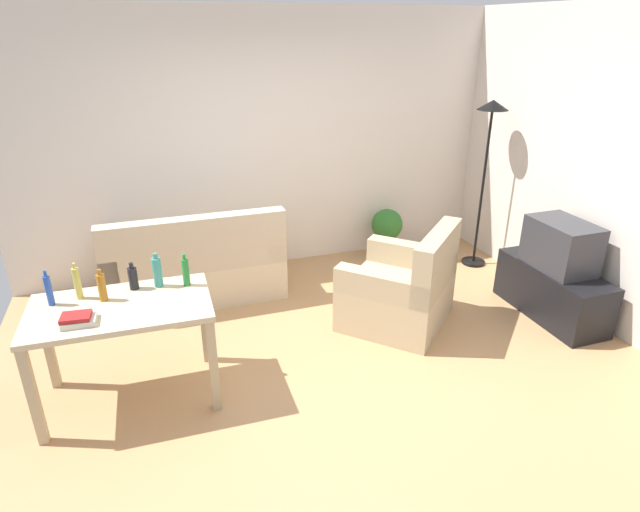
{
  "coord_description": "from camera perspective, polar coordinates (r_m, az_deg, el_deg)",
  "views": [
    {
      "loc": [
        -1.18,
        -3.28,
        2.49
      ],
      "look_at": [
        0.1,
        0.5,
        0.75
      ],
      "focal_mm": 29.67,
      "sensor_mm": 36.0,
      "label": 1
    }
  ],
  "objects": [
    {
      "name": "bottle_squat",
      "position": [
        3.98,
        -24.7,
        -2.65
      ],
      "size": [
        0.05,
        0.05,
        0.27
      ],
      "color": "#BCB24C",
      "rests_on": "desk"
    },
    {
      "name": "tv",
      "position": [
        5.17,
        24.6,
        1.06
      ],
      "size": [
        0.41,
        0.6,
        0.44
      ],
      "rotation": [
        0.0,
        0.0,
        1.57
      ],
      "color": "#2D2D33",
      "rests_on": "tv_stand"
    },
    {
      "name": "torchiere_lamp",
      "position": [
        5.89,
        17.74,
        11.91
      ],
      "size": [
        0.32,
        0.32,
        1.81
      ],
      "color": "black",
      "rests_on": "ground_plane"
    },
    {
      "name": "wall_right",
      "position": [
        5.14,
        29.77,
        7.62
      ],
      "size": [
        0.1,
        4.4,
        2.7
      ],
      "primitive_type": "cube",
      "color": "beige",
      "rests_on": "ground_plane"
    },
    {
      "name": "ground_plane",
      "position": [
        4.29,
        0.9,
        -12.08
      ],
      "size": [
        5.2,
        4.4,
        0.02
      ],
      "primitive_type": "cube",
      "color": "tan"
    },
    {
      "name": "bottle_tall",
      "position": [
        3.96,
        -17.13,
        -1.65
      ],
      "size": [
        0.06,
        0.06,
        0.26
      ],
      "color": "teal",
      "rests_on": "desk"
    },
    {
      "name": "bottle_green",
      "position": [
        3.93,
        -14.28,
        -1.67
      ],
      "size": [
        0.05,
        0.05,
        0.24
      ],
      "color": "#1E722D",
      "rests_on": "desk"
    },
    {
      "name": "desk",
      "position": [
        3.88,
        -20.57,
        -6.41
      ],
      "size": [
        1.22,
        0.73,
        0.76
      ],
      "rotation": [
        0.0,
        0.0,
        -0.02
      ],
      "color": "#C6B28E",
      "rests_on": "ground_plane"
    },
    {
      "name": "book_stack",
      "position": [
        3.69,
        -24.66,
        -6.22
      ],
      "size": [
        0.21,
        0.17,
        0.07
      ],
      "color": "beige",
      "rests_on": "desk"
    },
    {
      "name": "bottle_amber",
      "position": [
        3.9,
        -22.46,
        -3.11
      ],
      "size": [
        0.06,
        0.06,
        0.23
      ],
      "color": "#9E6019",
      "rests_on": "desk"
    },
    {
      "name": "armchair",
      "position": [
        4.8,
        8.92,
        -3.65
      ],
      "size": [
        1.23,
        1.23,
        0.92
      ],
      "rotation": [
        0.0,
        0.0,
        3.91
      ],
      "color": "tan",
      "rests_on": "ground_plane"
    },
    {
      "name": "wall_rear",
      "position": [
        5.73,
        -6.56,
        11.9
      ],
      "size": [
        5.2,
        0.1,
        2.7
      ],
      "primitive_type": "cube",
      "color": "silver",
      "rests_on": "ground_plane"
    },
    {
      "name": "bottle_dark",
      "position": [
        3.99,
        -19.51,
        -2.24
      ],
      "size": [
        0.07,
        0.07,
        0.2
      ],
      "color": "black",
      "rests_on": "desk"
    },
    {
      "name": "bottle_blue",
      "position": [
        3.98,
        -27.21,
        -3.28
      ],
      "size": [
        0.04,
        0.04,
        0.25
      ],
      "color": "#2347A3",
      "rests_on": "desk"
    },
    {
      "name": "potted_plant",
      "position": [
        6.18,
        7.21,
        2.88
      ],
      "size": [
        0.36,
        0.36,
        0.57
      ],
      "color": "brown",
      "rests_on": "ground_plane"
    },
    {
      "name": "couch",
      "position": [
        5.35,
        -13.3,
        -1.21
      ],
      "size": [
        1.69,
        0.84,
        0.92
      ],
      "rotation": [
        0.0,
        0.0,
        3.14
      ],
      "color": "beige",
      "rests_on": "ground_plane"
    },
    {
      "name": "tv_stand",
      "position": [
        5.35,
        23.76,
        -3.5
      ],
      "size": [
        0.44,
        1.1,
        0.48
      ],
      "rotation": [
        0.0,
        0.0,
        1.57
      ],
      "color": "black",
      "rests_on": "ground_plane"
    }
  ]
}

